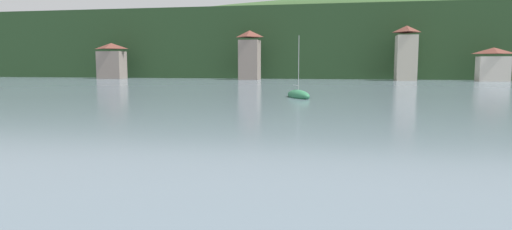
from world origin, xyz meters
The scene contains 6 objects.
wooded_hillside centered at (12.91, 157.42, 6.88)m, with size 352.00×47.79×33.91m.
shore_building_west centered at (-47.50, 124.06, 3.86)m, with size 5.86×3.91×7.95m.
shore_building_westcentral centered at (-15.83, 124.26, 5.01)m, with size 4.27×4.34×10.31m.
shore_building_central centered at (15.83, 124.84, 5.28)m, with size 4.02×5.55×10.85m.
shore_building_eastcentral centered at (31.67, 123.90, 3.11)m, with size 5.76×3.56×6.41m.
sailboat_far_6 centered at (-0.57, 75.19, 0.25)m, with size 3.37×4.63×6.37m.
Camera 1 is at (3.79, 31.31, 3.34)m, focal length 31.33 mm.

